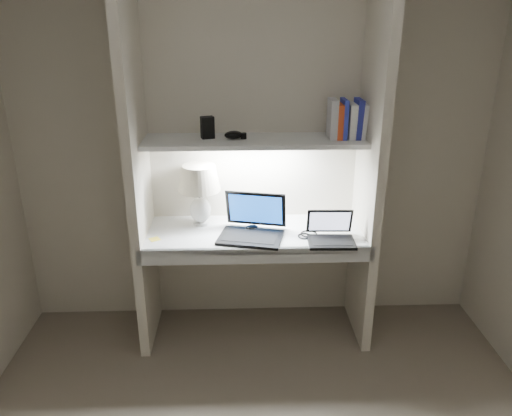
{
  "coord_description": "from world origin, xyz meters",
  "views": [
    {
      "loc": [
        -0.1,
        -1.77,
        2.1
      ],
      "look_at": [
        0.0,
        1.05,
        1.0
      ],
      "focal_mm": 35.0,
      "sensor_mm": 36.0,
      "label": 1
    }
  ],
  "objects_px": {
    "table_lamp": "(199,185)",
    "speaker": "(250,210)",
    "laptop_netbook": "(331,234)",
    "book_row": "(347,120)",
    "laptop_main": "(253,227)"
  },
  "relations": [
    {
      "from": "laptop_main",
      "to": "table_lamp",
      "type": "bearing_deg",
      "value": 164.19
    },
    {
      "from": "laptop_main",
      "to": "speaker",
      "type": "xyz_separation_m",
      "value": [
        -0.01,
        0.25,
        0.01
      ]
    },
    {
      "from": "table_lamp",
      "to": "laptop_netbook",
      "type": "bearing_deg",
      "value": -19.64
    },
    {
      "from": "laptop_main",
      "to": "speaker",
      "type": "bearing_deg",
      "value": 106.22
    },
    {
      "from": "speaker",
      "to": "book_row",
      "type": "bearing_deg",
      "value": 3.87
    },
    {
      "from": "laptop_netbook",
      "to": "book_row",
      "type": "bearing_deg",
      "value": 69.67
    },
    {
      "from": "laptop_netbook",
      "to": "table_lamp",
      "type": "bearing_deg",
      "value": 162.4
    },
    {
      "from": "laptop_main",
      "to": "laptop_netbook",
      "type": "relative_size",
      "value": 1.56
    },
    {
      "from": "table_lamp",
      "to": "speaker",
      "type": "height_order",
      "value": "table_lamp"
    },
    {
      "from": "book_row",
      "to": "laptop_netbook",
      "type": "bearing_deg",
      "value": -112.38
    },
    {
      "from": "laptop_netbook",
      "to": "speaker",
      "type": "distance_m",
      "value": 0.62
    },
    {
      "from": "table_lamp",
      "to": "book_row",
      "type": "bearing_deg",
      "value": -1.61
    },
    {
      "from": "table_lamp",
      "to": "speaker",
      "type": "distance_m",
      "value": 0.4
    },
    {
      "from": "table_lamp",
      "to": "laptop_netbook",
      "type": "distance_m",
      "value": 0.91
    },
    {
      "from": "laptop_main",
      "to": "book_row",
      "type": "height_order",
      "value": "book_row"
    }
  ]
}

